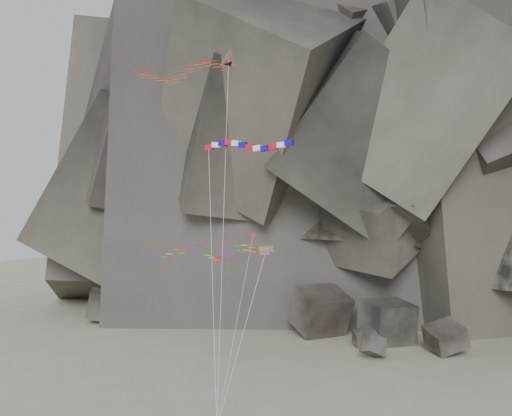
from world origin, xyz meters
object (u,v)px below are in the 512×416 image
at_px(banner_kite, 247,147).
at_px(pennant_kite, 245,276).
at_px(parafoil_kite, 202,252).
at_px(delta_kite, 178,72).

xyz_separation_m(banner_kite, pennant_kite, (-0.57, 0.88, -11.29)).
bearing_deg(parafoil_kite, banner_kite, 13.46).
bearing_deg(banner_kite, parafoil_kite, -176.41).
distance_m(banner_kite, pennant_kite, 11.34).
xyz_separation_m(delta_kite, parafoil_kite, (3.94, -2.45, -16.78)).
bearing_deg(pennant_kite, parafoil_kite, 176.29).
height_order(parafoil_kite, pennant_kite, pennant_kite).
bearing_deg(banner_kite, pennant_kite, 128.40).
bearing_deg(delta_kite, parafoil_kite, -9.13).
relative_size(banner_kite, pennant_kite, 1.54).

